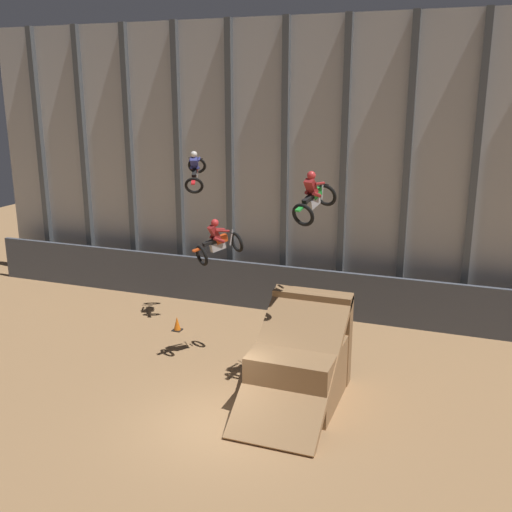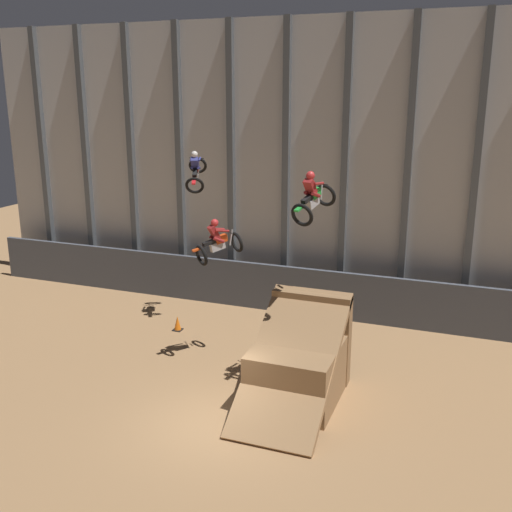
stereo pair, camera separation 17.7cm
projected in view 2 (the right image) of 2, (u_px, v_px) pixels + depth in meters
ground_plane at (212, 424)px, 17.13m from camera, size 60.00×60.00×0.00m
arena_back_wall at (316, 168)px, 25.11m from camera, size 32.00×0.40×12.15m
lower_barrier at (305, 292)px, 25.30m from camera, size 31.36×0.20×2.04m
dirt_ramp at (300, 363)px, 18.54m from camera, size 2.57×4.73×3.15m
rider_bike_left_air at (196, 171)px, 23.33m from camera, size 1.26×1.88×1.69m
rider_bike_center_air at (218, 243)px, 20.28m from camera, size 1.56×1.74×1.59m
rider_bike_right_air at (313, 198)px, 17.76m from camera, size 1.13×1.90×1.63m
traffic_cone_near_ramp at (178, 323)px, 23.80m from camera, size 0.36×0.36×0.58m
hay_bale_trackside at (292, 329)px, 23.21m from camera, size 1.06×1.06×0.57m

